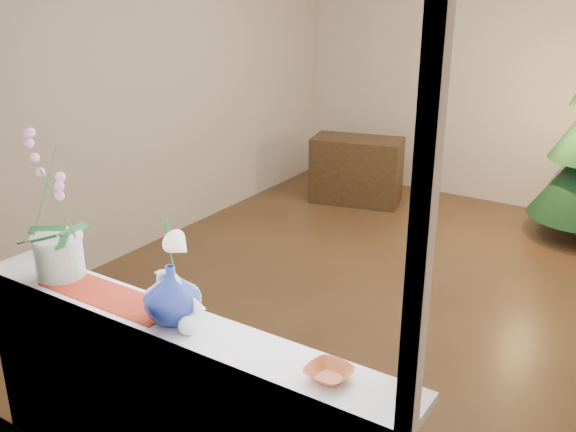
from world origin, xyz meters
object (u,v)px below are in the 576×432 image
object	(u,v)px
side_table	(356,170)
swan	(180,299)
amber_dish	(329,374)
blue_vase	(172,290)
paperweight	(188,325)
orchid_pot	(52,208)

from	to	relation	value
side_table	swan	bearing A→B (deg)	-86.78
swan	amber_dish	bearing A→B (deg)	-9.23
blue_vase	paperweight	bearing A→B (deg)	-22.18
paperweight	amber_dish	world-z (taller)	paperweight
blue_vase	amber_dish	size ratio (longest dim) A/B	2.04
blue_vase	side_table	xyz separation A→B (m)	(-1.25, 4.08, -0.72)
swan	side_table	size ratio (longest dim) A/B	0.27
orchid_pot	side_table	xyz separation A→B (m)	(-0.53, 4.06, -0.93)
swan	amber_dish	distance (m)	0.71
amber_dish	orchid_pot	bearing A→B (deg)	179.31
paperweight	side_table	bearing A→B (deg)	108.33
swan	paperweight	xyz separation A→B (m)	(0.09, -0.06, -0.07)
orchid_pot	blue_vase	size ratio (longest dim) A/B	2.46
orchid_pot	side_table	world-z (taller)	orchid_pot
orchid_pot	side_table	size ratio (longest dim) A/B	0.76
orchid_pot	side_table	distance (m)	4.20
swan	blue_vase	xyz separation A→B (m)	(-0.03, -0.01, 0.04)
amber_dish	side_table	bearing A→B (deg)	115.88
paperweight	amber_dish	bearing A→B (deg)	4.25
side_table	blue_vase	bearing A→B (deg)	-87.25
amber_dish	swan	bearing A→B (deg)	179.04
blue_vase	paperweight	xyz separation A→B (m)	(0.12, -0.05, -0.10)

